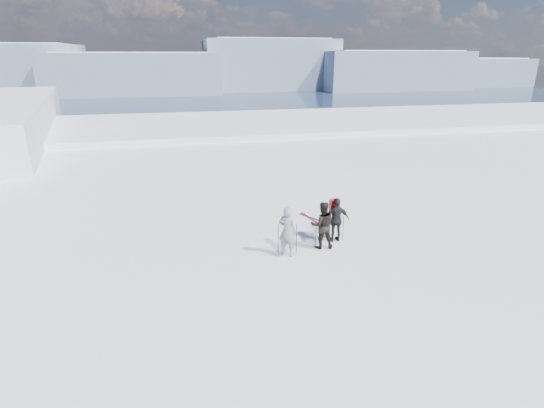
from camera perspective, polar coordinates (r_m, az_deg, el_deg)
The scene contains 8 objects.
lake_basin at distance 43.35m, azimuth -5.01°, elevation 1.84°, with size 820.00×820.00×71.62m.
far_mountain_range at distance 467.29m, azimuth -8.86°, elevation 17.54°, with size 770.00×110.00×53.00m.
skier_grey at distance 14.43m, azimuth 2.09°, elevation -3.69°, with size 0.65×0.43×1.78m, color gray.
skier_dark at distance 15.10m, azimuth 6.76°, elevation -2.83°, with size 0.84×0.66×1.73m, color black.
skier_pack at distance 15.71m, azimuth 8.65°, elevation -2.13°, with size 0.98×0.41×1.68m, color black.
backpack at distance 15.56m, azimuth 8.52°, elevation 2.01°, with size 0.36×0.20×0.55m, color red.
ski_poles at distance 15.09m, azimuth 6.03°, elevation -3.84°, with size 2.68×0.84×1.32m.
skis_loose at distance 17.95m, azimuth 5.53°, elevation -2.02°, with size 0.96×1.68×0.03m.
Camera 1 is at (-5.39, -10.99, 6.55)m, focal length 28.00 mm.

